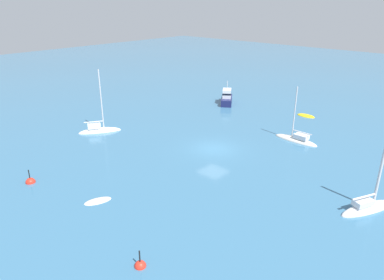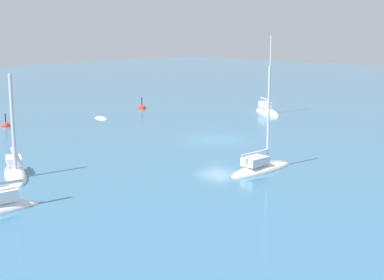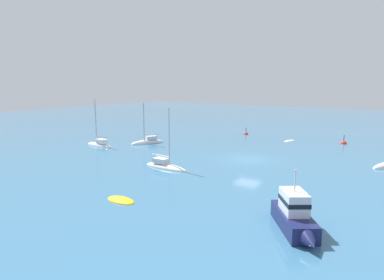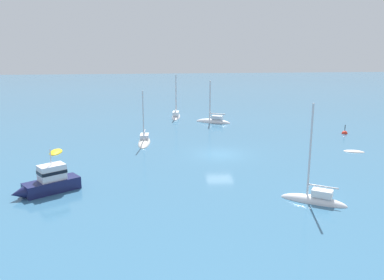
{
  "view_description": "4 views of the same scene",
  "coord_description": "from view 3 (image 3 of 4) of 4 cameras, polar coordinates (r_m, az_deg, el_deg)",
  "views": [
    {
      "loc": [
        -25.03,
        -19.82,
        13.61
      ],
      "look_at": [
        -2.21,
        0.88,
        1.33
      ],
      "focal_mm": 33.3,
      "sensor_mm": 36.0,
      "label": 1
    },
    {
      "loc": [
        25.0,
        -29.18,
        7.56
      ],
      "look_at": [
        1.56,
        -4.3,
        0.8
      ],
      "focal_mm": 53.42,
      "sensor_mm": 36.0,
      "label": 2
    },
    {
      "loc": [
        30.34,
        13.48,
        7.63
      ],
      "look_at": [
        0.57,
        -6.49,
        1.48
      ],
      "focal_mm": 30.76,
      "sensor_mm": 36.0,
      "label": 3
    },
    {
      "loc": [
        5.85,
        39.35,
        11.48
      ],
      "look_at": [
        2.73,
        0.76,
        1.66
      ],
      "focal_mm": 40.58,
      "sensor_mm": 36.0,
      "label": 4
    }
  ],
  "objects": [
    {
      "name": "sloop",
      "position": [
        42.53,
        -15.77,
        -0.69
      ],
      "size": [
        1.59,
        4.79,
        6.11
      ],
      "rotation": [
        0.0,
        0.0,
        4.61
      ],
      "color": "white",
      "rests_on": "ground"
    },
    {
      "name": "yacht",
      "position": [
        42.96,
        -7.67,
        -0.38
      ],
      "size": [
        4.58,
        2.93,
        5.84
      ],
      "rotation": [
        0.0,
        0.0,
        5.84
      ],
      "color": "white",
      "rests_on": "ground"
    },
    {
      "name": "sloop_1",
      "position": [
        30.46,
        -4.67,
        -4.57
      ],
      "size": [
        1.45,
        4.74,
        5.95
      ],
      "rotation": [
        0.0,
        0.0,
        1.53
      ],
      "color": "silver",
      "rests_on": "ground"
    },
    {
      "name": "ground_plane",
      "position": [
        34.06,
        9.67,
        -3.35
      ],
      "size": [
        160.0,
        160.0,
        0.0
      ],
      "primitive_type": "plane",
      "color": "teal"
    },
    {
      "name": "dinghy",
      "position": [
        46.14,
        16.56,
        -0.19
      ],
      "size": [
        2.15,
        1.51,
        0.3
      ],
      "rotation": [
        0.0,
        0.0,
        2.79
      ],
      "color": "silver",
      "rests_on": "ground"
    },
    {
      "name": "channel_buoy",
      "position": [
        46.63,
        24.79,
        -0.58
      ],
      "size": [
        0.77,
        0.77,
        1.49
      ],
      "color": "red",
      "rests_on": "ground"
    },
    {
      "name": "cabin_cruiser",
      "position": [
        18.46,
        17.42,
        -12.46
      ],
      "size": [
        4.69,
        3.75,
        3.23
      ],
      "rotation": [
        0.0,
        0.0,
        0.61
      ],
      "color": "#191E4C",
      "rests_on": "ground"
    },
    {
      "name": "mooring_buoy",
      "position": [
        50.87,
        9.33,
        0.99
      ],
      "size": [
        0.66,
        0.66,
        1.36
      ],
      "color": "red",
      "rests_on": "ground"
    },
    {
      "name": "rib",
      "position": [
        22.58,
        -12.22,
        -10.25
      ],
      "size": [
        1.24,
        2.33,
        0.43
      ],
      "rotation": [
        0.0,
        0.0,
        1.53
      ],
      "color": "yellow",
      "rests_on": "ground"
    }
  ]
}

